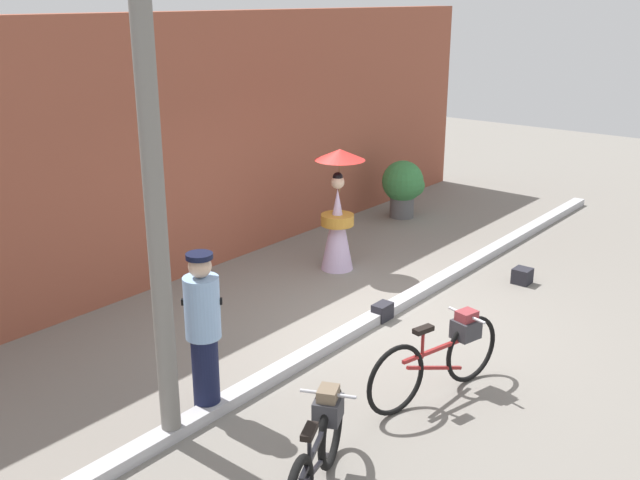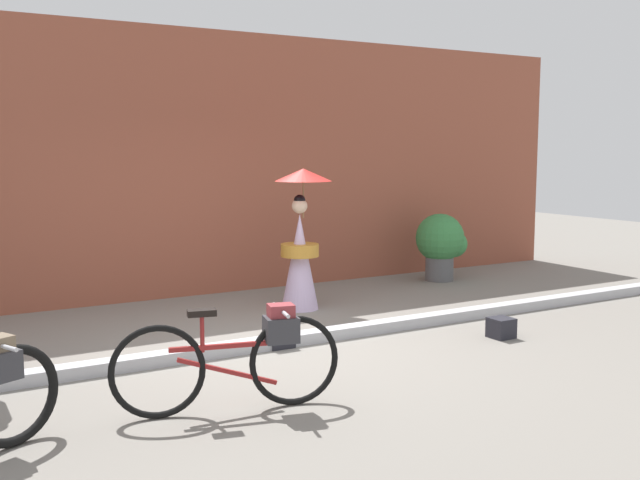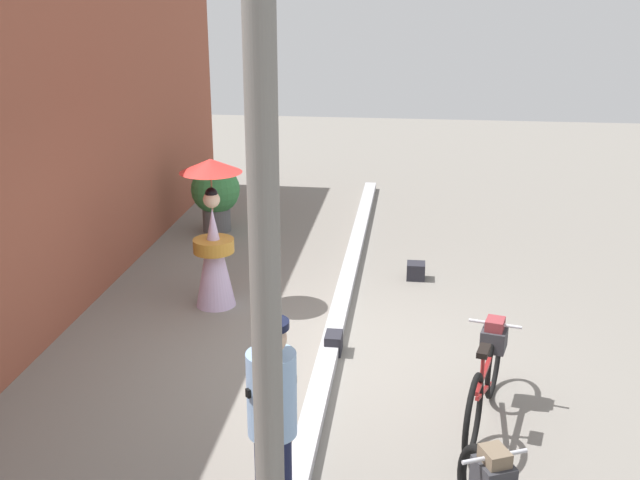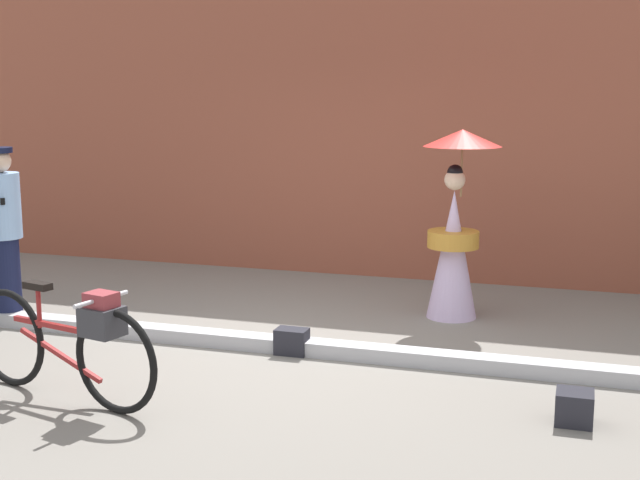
# 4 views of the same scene
# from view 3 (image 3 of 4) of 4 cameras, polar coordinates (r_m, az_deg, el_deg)

# --- Properties ---
(ground_plane) EXTENTS (30.00, 30.00, 0.00)m
(ground_plane) POSITION_cam_3_polar(r_m,az_deg,el_deg) (8.27, 0.67, -8.54)
(ground_plane) COLOR gray
(building_wall) EXTENTS (14.00, 0.40, 3.68)m
(building_wall) POSITION_cam_3_polar(r_m,az_deg,el_deg) (8.58, -21.37, 4.32)
(building_wall) COLOR brown
(building_wall) RESTS_ON ground_plane
(sidewalk_curb) EXTENTS (14.00, 0.20, 0.12)m
(sidewalk_curb) POSITION_cam_3_polar(r_m,az_deg,el_deg) (8.24, 0.67, -8.17)
(sidewalk_curb) COLOR #B2B2B7
(sidewalk_curb) RESTS_ON ground_plane
(bicycle_near_officer) EXTENTS (1.77, 0.58, 0.83)m
(bicycle_near_officer) POSITION_cam_3_polar(r_m,az_deg,el_deg) (7.15, 12.10, -9.57)
(bicycle_near_officer) COLOR black
(bicycle_near_officer) RESTS_ON ground_plane
(person_officer) EXTENTS (0.34, 0.34, 1.65)m
(person_officer) POSITION_cam_3_polar(r_m,az_deg,el_deg) (5.47, -3.51, -13.32)
(person_officer) COLOR #141938
(person_officer) RESTS_ON ground_plane
(person_with_parasol) EXTENTS (0.73, 0.73, 1.80)m
(person_with_parasol) POSITION_cam_3_polar(r_m,az_deg,el_deg) (9.30, -7.82, 0.27)
(person_with_parasol) COLOR silver
(person_with_parasol) RESTS_ON ground_plane
(potted_plant_by_door) EXTENTS (0.78, 0.76, 1.05)m
(potted_plant_by_door) POSITION_cam_3_polar(r_m,az_deg,el_deg) (12.25, -7.56, 3.40)
(potted_plant_by_door) COLOR #59595B
(potted_plant_by_door) RESTS_ON ground_plane
(backpack_on_pavement) EXTENTS (0.24, 0.24, 0.22)m
(backpack_on_pavement) POSITION_cam_3_polar(r_m,az_deg,el_deg) (10.36, 7.08, -2.24)
(backpack_on_pavement) COLOR #26262D
(backpack_on_pavement) RESTS_ON ground_plane
(backpack_spare) EXTENTS (0.27, 0.18, 0.21)m
(backpack_spare) POSITION_cam_3_polar(r_m,az_deg,el_deg) (8.31, 1.04, -7.52)
(backpack_spare) COLOR #26262D
(backpack_spare) RESTS_ON ground_plane
(utility_pole) EXTENTS (0.18, 0.18, 4.80)m
(utility_pole) POSITION_cam_3_polar(r_m,az_deg,el_deg) (4.34, -4.06, 0.22)
(utility_pole) COLOR slate
(utility_pole) RESTS_ON ground_plane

